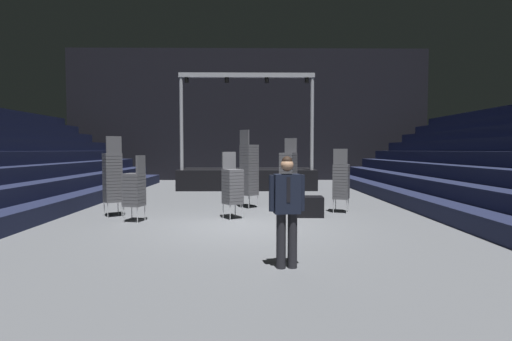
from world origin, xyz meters
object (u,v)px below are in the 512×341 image
(chair_stack_front_right, at_px, (135,188))
(chair_stack_mid_right, at_px, (249,169))
(chair_stack_mid_centre, at_px, (232,185))
(chair_stack_front_left, at_px, (113,177))
(chair_stack_mid_left, at_px, (341,181))
(stage_riser, at_px, (247,176))
(man_with_tie, at_px, (287,205))
(equipment_road_case, at_px, (306,206))
(chair_stack_rear_left, at_px, (288,173))

(chair_stack_front_right, bearing_deg, chair_stack_mid_right, -36.33)
(chair_stack_mid_right, relative_size, chair_stack_mid_centre, 1.38)
(chair_stack_front_right, relative_size, chair_stack_mid_centre, 0.95)
(chair_stack_front_left, relative_size, chair_stack_mid_left, 1.18)
(stage_riser, height_order, man_with_tie, stage_riser)
(chair_stack_mid_centre, relative_size, equipment_road_case, 1.99)
(chair_stack_front_right, distance_m, chair_stack_rear_left, 4.75)
(chair_stack_mid_centre, bearing_deg, chair_stack_front_right, -23.21)
(chair_stack_mid_right, bearing_deg, chair_stack_front_left, -108.86)
(chair_stack_front_right, distance_m, chair_stack_mid_right, 3.83)
(chair_stack_front_right, relative_size, chair_stack_rear_left, 0.77)
(chair_stack_front_left, height_order, chair_stack_rear_left, same)
(chair_stack_mid_left, distance_m, chair_stack_mid_centre, 3.32)
(stage_riser, distance_m, equipment_road_case, 8.40)
(chair_stack_mid_left, distance_m, chair_stack_mid_right, 2.92)
(chair_stack_mid_left, bearing_deg, man_with_tie, -89.16)
(man_with_tie, height_order, equipment_road_case, man_with_tie)
(man_with_tie, height_order, chair_stack_front_right, man_with_tie)
(chair_stack_mid_left, xyz_separation_m, chair_stack_rear_left, (-1.49, 0.81, 0.17))
(man_with_tie, relative_size, equipment_road_case, 1.95)
(chair_stack_front_left, distance_m, chair_stack_mid_right, 4.11)
(chair_stack_mid_left, height_order, chair_stack_mid_right, chair_stack_mid_right)
(man_with_tie, height_order, chair_stack_front_left, chair_stack_front_left)
(chair_stack_mid_left, bearing_deg, chair_stack_rear_left, 172.95)
(chair_stack_mid_left, bearing_deg, stage_riser, 132.38)
(chair_stack_rear_left, bearing_deg, stage_riser, -49.77)
(stage_riser, relative_size, chair_stack_mid_centre, 3.54)
(man_with_tie, bearing_deg, equipment_road_case, -107.77)
(man_with_tie, xyz_separation_m, chair_stack_mid_left, (2.10, 5.53, -0.05))
(chair_stack_mid_left, distance_m, equipment_road_case, 1.48)
(chair_stack_front_right, height_order, chair_stack_mid_centre, chair_stack_mid_centre)
(man_with_tie, relative_size, chair_stack_front_left, 0.79)
(equipment_road_case, bearing_deg, chair_stack_front_left, 179.15)
(man_with_tie, xyz_separation_m, equipment_road_case, (0.98, 4.83, -0.71))
(chair_stack_mid_centre, bearing_deg, stage_riser, -124.93)
(chair_stack_rear_left, relative_size, equipment_road_case, 2.47)
(equipment_road_case, bearing_deg, man_with_tie, -101.46)
(man_with_tie, bearing_deg, stage_riser, -93.02)
(man_with_tie, relative_size, chair_stack_mid_right, 0.71)
(chair_stack_front_left, xyz_separation_m, chair_stack_rear_left, (5.01, 1.43, 0.00))
(chair_stack_front_left, xyz_separation_m, equipment_road_case, (5.38, -0.08, -0.83))
(chair_stack_front_right, relative_size, chair_stack_mid_left, 0.91)
(chair_stack_front_right, bearing_deg, stage_riser, -3.49)
(stage_riser, relative_size, equipment_road_case, 7.07)
(chair_stack_rear_left, xyz_separation_m, equipment_road_case, (0.37, -1.51, -0.83))
(chair_stack_front_left, relative_size, chair_stack_mid_centre, 1.24)
(stage_riser, distance_m, chair_stack_mid_left, 8.05)
(stage_riser, height_order, chair_stack_mid_centre, stage_riser)
(chair_stack_mid_centre, bearing_deg, chair_stack_mid_right, -135.02)
(chair_stack_front_right, distance_m, chair_stack_mid_left, 5.84)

